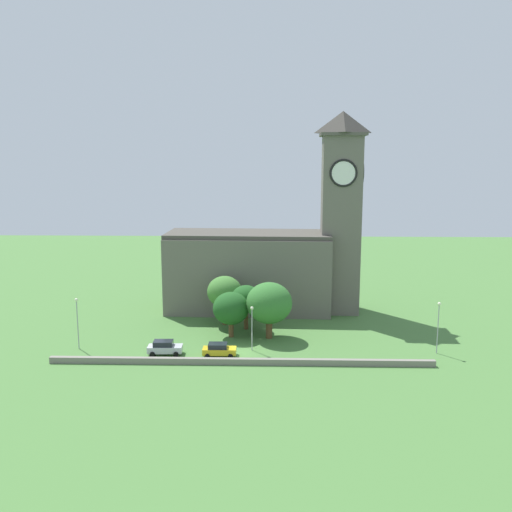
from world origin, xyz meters
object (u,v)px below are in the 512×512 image
object	(u,v)px
tree_riverside_west	(269,303)
streetlamp_central	(438,319)
tree_by_tower	(225,292)
tree_riverside_east	(246,299)
tree_churchyard	(231,308)
church	(271,257)
car_yellow	(219,350)
car_silver	(165,347)
streetlamp_west_mid	(252,321)
streetlamp_west_end	(77,315)

from	to	relation	value
tree_riverside_west	streetlamp_central	bearing A→B (deg)	-14.50
tree_by_tower	tree_riverside_east	distance (m)	4.25
tree_churchyard	church	bearing A→B (deg)	68.79
car_yellow	tree_by_tower	size ratio (longest dim) A/B	0.57
car_silver	tree_churchyard	world-z (taller)	tree_churchyard
tree_churchyard	streetlamp_west_mid	bearing A→B (deg)	-60.42
church	streetlamp_west_end	xyz separation A→B (m)	(-26.84, -21.16, -4.61)
church	streetlamp_central	xyz separation A→B (m)	(22.58, -21.65, -4.66)
car_silver	tree_by_tower	bearing A→B (deg)	63.27
streetlamp_west_mid	tree_churchyard	xyz separation A→B (m)	(-3.30, 5.82, 0.10)
tree_riverside_west	tree_churchyard	xyz separation A→B (m)	(-5.65, 0.41, -0.96)
car_silver	streetlamp_central	distance (m)	37.23
tree_riverside_east	tree_churchyard	world-z (taller)	tree_riverside_east
church	streetlamp_central	size ratio (longest dim) A/B	4.73
streetlamp_central	tree_riverside_east	world-z (taller)	streetlamp_central
tree_by_tower	tree_riverside_east	xyz separation A→B (m)	(3.51, -2.31, -0.59)
church	tree_by_tower	xyz separation A→B (m)	(-7.40, -9.16, -4.07)
church	tree_riverside_east	world-z (taller)	church
car_yellow	tree_riverside_east	size ratio (longest dim) A/B	0.65
streetlamp_west_mid	streetlamp_central	xyz separation A→B (m)	(25.23, -0.50, 0.52)
streetlamp_central	tree_churchyard	bearing A→B (deg)	167.50
streetlamp_central	tree_by_tower	size ratio (longest dim) A/B	0.91
streetlamp_central	tree_by_tower	xyz separation A→B (m)	(-29.99, 12.49, 0.59)
church	streetlamp_west_mid	world-z (taller)	church
church	tree_churchyard	xyz separation A→B (m)	(-5.95, -15.32, -5.08)
car_yellow	tree_riverside_east	xyz separation A→B (m)	(3.11, 12.04, 3.88)
car_yellow	streetlamp_central	distance (m)	29.89
streetlamp_central	streetlamp_west_mid	bearing A→B (deg)	178.86
streetlamp_west_end	tree_churchyard	size ratio (longest dim) A/B	1.07
car_yellow	tree_riverside_east	world-z (taller)	tree_riverside_east
car_yellow	tree_riverside_west	xyz separation A→B (m)	(6.70, 7.78, 4.42)
car_yellow	streetlamp_west_end	size ratio (longest dim) A/B	0.62
tree_riverside_west	car_yellow	bearing A→B (deg)	-130.71
car_silver	streetlamp_central	world-z (taller)	streetlamp_central
streetlamp_west_end	tree_by_tower	xyz separation A→B (m)	(19.44, 12.01, 0.54)
car_yellow	streetlamp_west_end	world-z (taller)	streetlamp_west_end
car_silver	tree_riverside_west	distance (m)	16.51
streetlamp_west_end	tree_riverside_east	xyz separation A→B (m)	(22.95, 9.69, -0.05)
streetlamp_west_mid	tree_riverside_west	bearing A→B (deg)	66.62
streetlamp_west_end	streetlamp_central	xyz separation A→B (m)	(49.43, -0.49, -0.05)
streetlamp_west_mid	tree_by_tower	world-z (taller)	tree_by_tower
streetlamp_central	tree_riverside_west	xyz separation A→B (m)	(-22.89, 5.92, 0.54)
tree_riverside_east	streetlamp_west_mid	bearing A→B (deg)	-82.66
car_silver	tree_churchyard	distance (m)	11.99
car_silver	tree_churchyard	bearing A→B (deg)	42.53
car_silver	tree_riverside_east	size ratio (longest dim) A/B	0.68
streetlamp_west_end	streetlamp_west_mid	distance (m)	24.21
church	tree_churchyard	bearing A→B (deg)	-111.21
car_yellow	tree_churchyard	world-z (taller)	tree_churchyard
car_silver	tree_riverside_west	size ratio (longest dim) A/B	0.56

